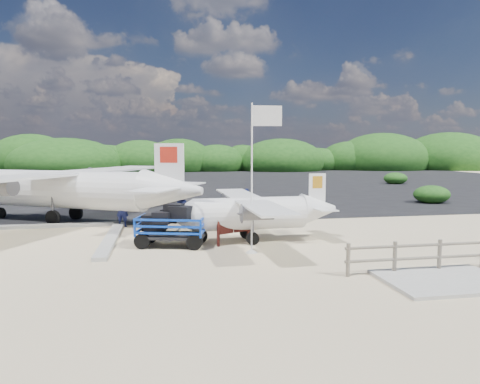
{
  "coord_description": "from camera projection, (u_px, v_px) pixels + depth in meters",
  "views": [
    {
      "loc": [
        -2.35,
        -16.58,
        3.79
      ],
      "look_at": [
        1.49,
        4.54,
        1.59
      ],
      "focal_mm": 32.0,
      "sensor_mm": 36.0,
      "label": 1
    }
  ],
  "objects": [
    {
      "name": "aircraft_small",
      "position": [
        134.0,
        181.0,
        49.83
      ],
      "size": [
        7.49,
        7.49,
        2.62
      ],
      "primitive_type": null,
      "rotation": [
        0.0,
        0.0,
        3.17
      ],
      "color": "#B2B2B2",
      "rests_on": "ground"
    },
    {
      "name": "vegetation_band",
      "position": [
        177.0,
        171.0,
        70.86
      ],
      "size": [
        124.0,
        8.0,
        4.4
      ],
      "primitive_type": null,
      "color": "#B2B2B2",
      "rests_on": "ground"
    },
    {
      "name": "flagpole",
      "position": [
        252.0,
        253.0,
        15.57
      ],
      "size": [
        1.1,
        0.52,
        5.38
      ],
      "primitive_type": null,
      "rotation": [
        0.0,
        0.0,
        -0.07
      ],
      "color": "white",
      "rests_on": "ground"
    },
    {
      "name": "crew_b",
      "position": [
        181.0,
        207.0,
        21.77
      ],
      "size": [
        0.86,
        0.72,
        1.58
      ],
      "primitive_type": "imported",
      "rotation": [
        0.0,
        0.0,
        2.97
      ],
      "color": "#13194A",
      "rests_on": "ground"
    },
    {
      "name": "asphalt_apron",
      "position": [
        185.0,
        183.0,
        46.39
      ],
      "size": [
        90.0,
        50.0,
        0.04
      ],
      "primitive_type": null,
      "color": "#B2B2B2",
      "rests_on": "ground"
    },
    {
      "name": "ground",
      "position": [
        224.0,
        244.0,
        17.03
      ],
      "size": [
        160.0,
        160.0,
        0.0
      ],
      "primitive_type": "plane",
      "color": "beige"
    },
    {
      "name": "baggage_cart",
      "position": [
        172.0,
        246.0,
        16.6
      ],
      "size": [
        3.13,
        2.29,
        1.4
      ],
      "primitive_type": null,
      "rotation": [
        0.0,
        0.0,
        -0.27
      ],
      "color": "blue",
      "rests_on": "ground"
    },
    {
      "name": "crew_c",
      "position": [
        247.0,
        206.0,
        21.49
      ],
      "size": [
        1.12,
        0.66,
        1.78
      ],
      "primitive_type": "imported",
      "rotation": [
        0.0,
        0.0,
        2.91
      ],
      "color": "#13194A",
      "rests_on": "ground"
    },
    {
      "name": "walkway_pad",
      "position": [
        445.0,
        282.0,
        12.14
      ],
      "size": [
        3.5,
        2.5,
        0.1
      ],
      "primitive_type": null,
      "color": "#B2B2B2",
      "rests_on": "ground"
    },
    {
      "name": "signboard",
      "position": [
        234.0,
        244.0,
        16.97
      ],
      "size": [
        1.55,
        0.83,
        1.35
      ],
      "primitive_type": null,
      "rotation": [
        0.0,
        0.0,
        0.44
      ],
      "color": "#4C1A15",
      "rests_on": "ground"
    },
    {
      "name": "crew_a",
      "position": [
        122.0,
        209.0,
        20.65
      ],
      "size": [
        0.72,
        0.59,
        1.69
      ],
      "primitive_type": "imported",
      "rotation": [
        0.0,
        0.0,
        2.8
      ],
      "color": "#13194A",
      "rests_on": "ground"
    },
    {
      "name": "fence",
      "position": [
        439.0,
        271.0,
        13.2
      ],
      "size": [
        6.4,
        2.0,
        1.1
      ],
      "primitive_type": null,
      "color": "#B2B2B2",
      "rests_on": "ground"
    },
    {
      "name": "aircraft_large",
      "position": [
        302.0,
        193.0,
        36.47
      ],
      "size": [
        22.93,
        22.93,
        5.1
      ],
      "primitive_type": null,
      "rotation": [
        0.0,
        0.0,
        2.66
      ],
      "color": "#B2B2B2",
      "rests_on": "ground"
    }
  ]
}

